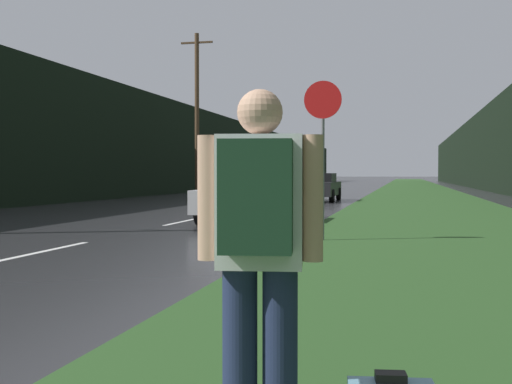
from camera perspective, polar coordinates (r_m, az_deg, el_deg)
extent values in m
cube|color=#26471E|center=(40.65, 14.26, -0.22)|extent=(6.00, 240.00, 0.02)
cube|color=silver|center=(11.14, -18.55, -5.06)|extent=(0.12, 3.00, 0.01)
cube|color=silver|center=(17.46, -6.39, -2.59)|extent=(0.12, 3.00, 0.01)
cube|color=silver|center=(24.16, -0.84, -1.41)|extent=(0.12, 3.00, 0.01)
cube|color=silver|center=(30.99, 2.28, -0.74)|extent=(0.12, 3.00, 0.01)
cube|color=silver|center=(37.89, 4.27, -0.31)|extent=(0.12, 3.00, 0.01)
cube|color=black|center=(52.95, -3.87, 3.49)|extent=(2.00, 140.00, 6.02)
cube|color=black|center=(51.11, 20.82, 3.66)|extent=(2.00, 140.00, 6.38)
cylinder|color=#4C3823|center=(35.49, -5.27, 6.78)|extent=(0.24, 0.24, 8.95)
cube|color=#4C3823|center=(36.07, -5.29, 13.09)|extent=(1.80, 0.10, 0.10)
cylinder|color=slate|center=(12.27, 5.94, 1.07)|extent=(0.07, 0.07, 2.33)
cylinder|color=#B71414|center=(12.35, 5.96, 8.16)|extent=(0.72, 0.02, 0.72)
cylinder|color=#1E2847|center=(3.08, -1.44, -14.57)|extent=(0.16, 0.16, 0.85)
cylinder|color=#1E2847|center=(3.07, 2.15, -14.65)|extent=(0.16, 0.16, 0.85)
cube|color=white|center=(2.95, 0.35, -0.86)|extent=(0.42, 0.27, 0.61)
sphere|color=tan|center=(2.96, 0.35, 7.11)|extent=(0.21, 0.21, 0.21)
cylinder|color=tan|center=(2.98, -4.31, -0.51)|extent=(0.10, 0.10, 0.58)
cylinder|color=tan|center=(2.94, 5.08, -0.55)|extent=(0.10, 0.10, 0.58)
cube|color=#193823|center=(2.75, 0.00, -0.41)|extent=(0.33, 0.22, 0.49)
cube|color=black|center=(3.09, 11.89, -15.79)|extent=(0.15, 0.11, 0.04)
cube|color=#BCBCBC|center=(17.05, -0.46, -0.65)|extent=(1.91, 4.72, 0.57)
cube|color=slate|center=(17.27, -0.28, 1.01)|extent=(1.62, 2.13, 0.41)
cylinder|color=black|center=(15.44, 1.54, -1.83)|extent=(0.20, 0.71, 0.71)
cylinder|color=black|center=(15.90, -4.88, -1.73)|extent=(0.20, 0.71, 0.71)
cylinder|color=black|center=(18.31, 3.38, -1.29)|extent=(0.20, 0.71, 0.71)
cylinder|color=black|center=(18.70, -2.11, -1.22)|extent=(0.20, 0.71, 0.71)
cube|color=black|center=(30.29, 5.52, 0.31)|extent=(1.73, 4.74, 0.63)
cube|color=black|center=(30.51, 5.59, 1.29)|extent=(1.47, 2.13, 0.41)
cylinder|color=black|center=(28.74, 6.76, -0.34)|extent=(0.20, 0.61, 0.61)
cylinder|color=black|center=(28.96, 3.53, -0.32)|extent=(0.20, 0.61, 0.61)
cylinder|color=black|center=(31.66, 7.35, -0.16)|extent=(0.20, 0.61, 0.61)
cylinder|color=black|center=(31.86, 4.41, -0.14)|extent=(0.20, 0.61, 0.61)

